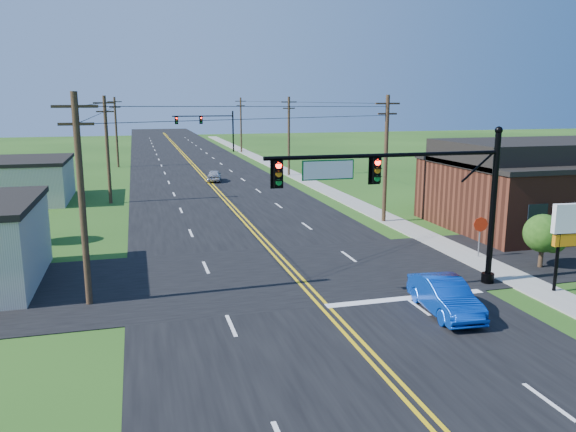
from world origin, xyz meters
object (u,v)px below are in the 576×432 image
object	(u,v)px
signal_mast_far	(207,125)
signal_mast_main	(407,190)
stop_sign	(480,229)
blue_car	(445,297)

from	to	relation	value
signal_mast_far	signal_mast_main	bearing A→B (deg)	-90.08
stop_sign	signal_mast_main	bearing A→B (deg)	-139.27
signal_mast_far	blue_car	distance (m)	75.08
blue_car	stop_sign	bearing A→B (deg)	53.07
blue_car	signal_mast_far	bearing A→B (deg)	95.14
signal_mast_main	signal_mast_far	size ratio (longest dim) A/B	1.03
signal_mast_far	blue_car	xyz separation A→B (m)	(0.27, -74.98, -3.81)
signal_mast_far	blue_car	bearing A→B (deg)	-89.79
blue_car	stop_sign	size ratio (longest dim) A/B	1.91
signal_mast_far	blue_car	world-z (taller)	signal_mast_far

